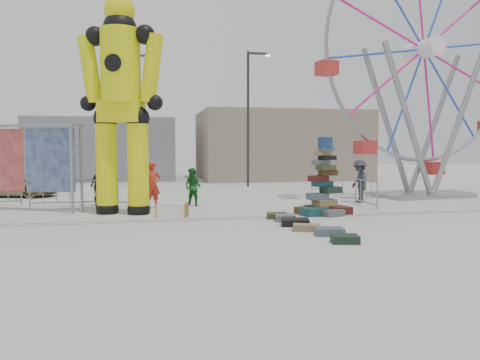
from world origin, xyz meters
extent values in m
plane|color=#9E9E99|center=(0.00, 0.00, 0.00)|extent=(90.00, 90.00, 0.00)
cube|color=#47443F|center=(0.00, 0.60, 0.00)|extent=(40.00, 0.04, 0.01)
cube|color=#47443F|center=(0.00, 1.00, 0.00)|extent=(40.00, 0.04, 0.01)
cube|color=gray|center=(7.00, 20.00, 2.50)|extent=(12.00, 8.00, 5.00)
cube|color=gray|center=(-6.00, 22.00, 2.20)|extent=(10.00, 8.00, 4.40)
cylinder|color=#2D2D30|center=(3.00, 13.00, 4.00)|extent=(0.16, 0.16, 8.00)
cube|color=#2D2D30|center=(3.60, 13.00, 7.90)|extent=(1.20, 0.15, 0.12)
cube|color=silver|center=(4.20, 13.00, 7.80)|extent=(0.25, 0.25, 0.12)
cylinder|color=#2D2D30|center=(-4.00, 15.00, 4.00)|extent=(0.16, 0.16, 8.00)
cube|color=#2D2D30|center=(-3.40, 15.00, 7.90)|extent=(1.20, 0.15, 0.12)
cube|color=silver|center=(-2.80, 15.00, 7.80)|extent=(0.25, 0.25, 0.12)
cube|color=#19454D|center=(2.75, 0.93, 0.14)|extent=(1.00, 0.80, 0.29)
cube|color=#4D1714|center=(3.72, 1.12, 0.13)|extent=(0.86, 0.62, 0.26)
cube|color=#482E17|center=(2.65, 1.47, 0.12)|extent=(0.92, 0.79, 0.24)
cube|color=#373E1F|center=(3.62, 1.66, 0.13)|extent=(0.85, 0.64, 0.26)
cube|color=#5A5C62|center=(3.30, 0.70, 0.11)|extent=(0.88, 0.73, 0.22)
cube|color=black|center=(3.09, 1.79, 0.12)|extent=(0.77, 0.56, 0.24)
cube|color=olive|center=(3.21, 1.19, 0.41)|extent=(0.89, 0.72, 0.24)
cube|color=#485B67|center=(2.93, 1.17, 0.64)|extent=(0.71, 0.49, 0.22)
cube|color=#192E20|center=(3.45, 1.21, 0.86)|extent=(0.79, 0.65, 0.22)
cube|color=#19454D|center=(3.17, 1.35, 1.07)|extent=(0.72, 0.53, 0.20)
cube|color=#4D1714|center=(2.99, 1.26, 1.27)|extent=(0.77, 0.67, 0.20)
cube|color=#482E17|center=(3.36, 1.28, 1.47)|extent=(0.62, 0.44, 0.20)
cube|color=#373E1F|center=(3.22, 1.14, 1.65)|extent=(0.71, 0.58, 0.18)
cube|color=#5A5C62|center=(3.08, 1.26, 1.83)|extent=(0.58, 0.41, 0.18)
cube|color=black|center=(3.29, 1.21, 2.00)|extent=(0.64, 0.53, 0.15)
cube|color=olive|center=(3.14, 1.23, 2.15)|extent=(0.56, 0.41, 0.15)
cube|color=#485B67|center=(3.24, 1.16, 2.29)|extent=(0.59, 0.49, 0.13)
cylinder|color=navy|center=(3.21, 1.19, 2.54)|extent=(0.53, 0.53, 0.35)
sphere|color=black|center=(-4.34, 2.85, 0.16)|extent=(0.80, 0.80, 0.80)
cylinder|color=#D7DE0C|center=(-4.34, 2.85, 1.69)|extent=(0.74, 0.74, 3.38)
sphere|color=black|center=(-4.34, 2.85, 3.38)|extent=(0.85, 0.85, 0.85)
sphere|color=black|center=(-3.24, 2.49, 0.16)|extent=(0.80, 0.80, 0.80)
cylinder|color=#D7DE0C|center=(-3.24, 2.49, 1.69)|extent=(0.74, 0.74, 3.38)
sphere|color=black|center=(-3.24, 2.49, 3.38)|extent=(0.85, 0.85, 0.85)
cube|color=#D7DE0C|center=(-3.79, 2.67, 3.59)|extent=(1.67, 1.26, 0.74)
cylinder|color=#D7DE0C|center=(-3.79, 2.67, 5.18)|extent=(1.37, 1.37, 2.54)
sphere|color=black|center=(-3.79, 2.67, 6.44)|extent=(1.16, 1.16, 1.16)
sphere|color=#D7DE0C|center=(-3.79, 2.67, 7.08)|extent=(1.06, 1.06, 1.06)
sphere|color=black|center=(-4.64, 2.95, 6.23)|extent=(0.68, 0.68, 0.68)
cylinder|color=#D7DE0C|center=(-4.84, 3.02, 5.07)|extent=(1.00, 0.79, 2.38)
sphere|color=black|center=(-4.94, 3.05, 3.91)|extent=(0.55, 0.55, 0.55)
sphere|color=black|center=(-2.93, 2.39, 6.23)|extent=(0.68, 0.68, 0.68)
cylinder|color=#D7DE0C|center=(-2.73, 2.33, 5.07)|extent=(1.00, 0.79, 2.38)
sphere|color=black|center=(-2.63, 2.30, 3.91)|extent=(0.55, 0.55, 0.55)
cube|color=gray|center=(9.92, 5.90, 0.09)|extent=(4.67, 3.19, 0.17)
cylinder|color=gray|center=(8.65, 4.93, 3.48)|extent=(3.03, 0.68, 7.06)
cylinder|color=gray|center=(11.41, 5.32, 3.48)|extent=(3.03, 0.68, 7.06)
cylinder|color=gray|center=(8.44, 6.48, 3.48)|extent=(3.03, 0.68, 7.06)
cylinder|color=gray|center=(11.20, 6.87, 3.48)|extent=(3.03, 0.68, 7.06)
cylinder|color=white|center=(9.92, 5.90, 6.96)|extent=(1.13, 2.02, 0.87)
torus|color=gray|center=(9.92, 5.90, 6.96)|extent=(10.54, 1.65, 10.62)
cube|color=#AE2825|center=(9.92, 5.90, 1.31)|extent=(0.88, 0.88, 0.61)
cylinder|color=gray|center=(-5.41, 3.25, 1.58)|extent=(0.11, 0.11, 3.15)
cube|color=gray|center=(-7.34, 4.09, 3.15)|extent=(4.34, 2.43, 0.08)
cube|color=maroon|center=(-8.30, 4.51, 1.89)|extent=(1.84, 0.82, 2.31)
cube|color=navy|center=(-6.38, 3.67, 1.89)|extent=(1.84, 0.82, 2.31)
cube|color=silver|center=(-2.10, 1.64, 0.24)|extent=(1.14, 0.85, 0.48)
cube|color=#373E1F|center=(1.29, 0.55, 0.10)|extent=(0.77, 0.68, 0.19)
cube|color=#5A5C62|center=(1.38, -0.09, 0.11)|extent=(0.71, 0.60, 0.21)
cube|color=black|center=(1.42, -0.97, 0.11)|extent=(0.94, 0.76, 0.21)
cube|color=olive|center=(1.48, -1.85, 0.09)|extent=(0.87, 0.66, 0.19)
cube|color=#485B67|center=(1.85, -2.62, 0.10)|extent=(0.84, 0.64, 0.21)
cube|color=#192E20|center=(1.85, -3.63, 0.10)|extent=(0.75, 0.64, 0.20)
imported|color=red|center=(-2.73, 4.12, 0.89)|extent=(0.76, 0.63, 1.78)
imported|color=#165A1E|center=(-1.13, 4.42, 0.77)|extent=(0.94, 0.91, 1.53)
imported|color=black|center=(-4.85, 5.21, 0.79)|extent=(0.93, 0.93, 1.58)
imported|color=#272835|center=(5.98, 4.22, 0.92)|extent=(0.71, 1.20, 1.83)
imported|color=#8F885C|center=(-9.12, 9.68, 0.55)|extent=(4.30, 2.78, 1.10)
camera|label=1|loc=(-2.93, -14.31, 2.36)|focal=35.00mm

